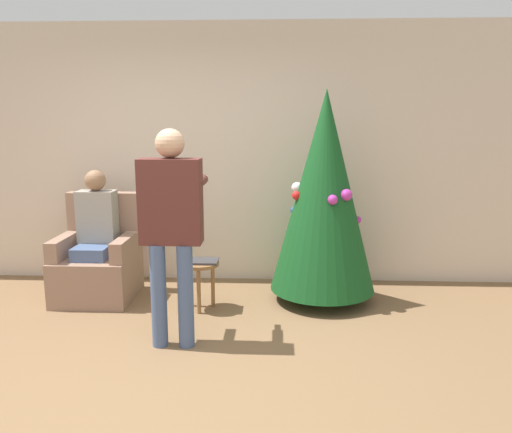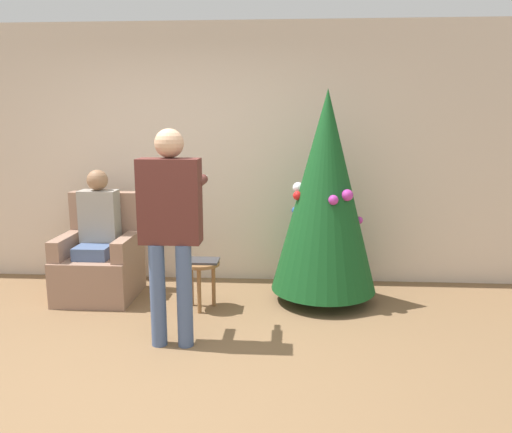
# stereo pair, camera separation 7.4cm
# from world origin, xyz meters

# --- Properties ---
(ground_plane) EXTENTS (14.00, 14.00, 0.00)m
(ground_plane) POSITION_xyz_m (0.00, 0.00, 0.00)
(ground_plane) COLOR brown
(wall_back) EXTENTS (8.00, 0.06, 2.70)m
(wall_back) POSITION_xyz_m (0.00, 2.23, 1.35)
(wall_back) COLOR beige
(wall_back) RESTS_ON ground_plane
(christmas_tree) EXTENTS (0.99, 0.99, 2.00)m
(christmas_tree) POSITION_xyz_m (1.33, 1.59, 1.06)
(christmas_tree) COLOR brown
(christmas_tree) RESTS_ON ground_plane
(armchair) EXTENTS (0.72, 0.72, 1.01)m
(armchair) POSITION_xyz_m (-0.86, 1.59, 0.34)
(armchair) COLOR #93705B
(armchair) RESTS_ON ground_plane
(person_seated) EXTENTS (0.36, 0.46, 1.25)m
(person_seated) POSITION_xyz_m (-0.86, 1.56, 0.68)
(person_seated) COLOR #475B84
(person_seated) RESTS_ON ground_plane
(person_standing) EXTENTS (0.47, 0.57, 1.66)m
(person_standing) POSITION_xyz_m (0.10, 0.59, 1.00)
(person_standing) COLOR #475B84
(person_standing) RESTS_ON ground_plane
(side_stool) EXTENTS (0.34, 0.34, 0.45)m
(side_stool) POSITION_xyz_m (0.19, 1.31, 0.36)
(side_stool) COLOR olive
(side_stool) RESTS_ON ground_plane
(laptop) EXTENTS (0.33, 0.21, 0.02)m
(laptop) POSITION_xyz_m (0.19, 1.31, 0.46)
(laptop) COLOR #38383D
(laptop) RESTS_ON side_stool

